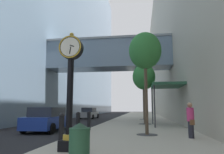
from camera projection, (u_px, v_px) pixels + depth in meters
ground_plane at (115, 119)px, 28.30m from camera, size 110.00×110.00×0.00m
sidewalk_right at (141, 118)px, 30.76m from camera, size 6.93×80.00×0.14m
building_block_left at (52, 6)px, 35.48m from camera, size 22.96×80.00×37.58m
building_block_right at (191, 29)px, 31.61m from camera, size 9.00×80.00×26.86m
street_clock at (70, 84)px, 7.26m from camera, size 0.84×0.55×4.12m
bollard_third at (61, 127)px, 8.84m from camera, size 0.24×0.24×1.20m
bollard_fourth at (78, 123)px, 11.13m from camera, size 0.24×0.24×1.20m
bollard_fifth at (89, 120)px, 13.41m from camera, size 0.24×0.24×1.20m
street_tree_near at (145, 52)px, 11.62m from camera, size 1.80×1.80×5.62m
street_tree_mid_near at (144, 77)px, 18.80m from camera, size 2.04×2.04×5.37m
street_tree_mid_far at (143, 78)px, 26.17m from camera, size 2.05×2.05×6.34m
trash_bin at (79, 144)px, 5.17m from camera, size 0.53×0.53×1.05m
pedestrian_walking at (191, 119)px, 9.88m from camera, size 0.37×0.47×1.67m
storefront_awning at (166, 86)px, 16.82m from camera, size 2.40×3.60×3.30m
car_silver_near at (89, 113)px, 30.01m from camera, size 2.06×4.41×1.56m
car_blue_mid at (48, 119)px, 14.14m from camera, size 2.11×4.52×1.59m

